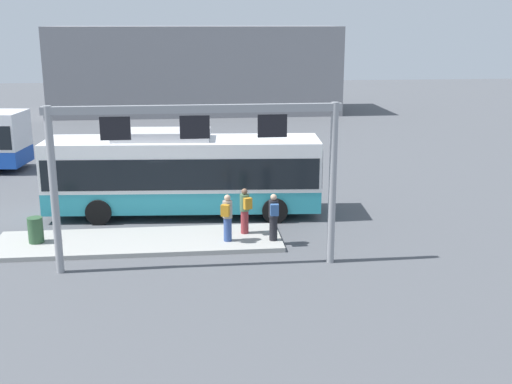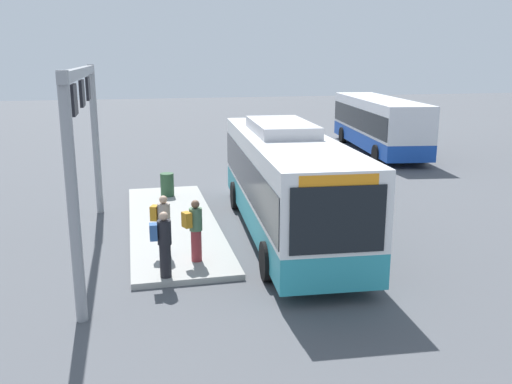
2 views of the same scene
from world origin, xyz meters
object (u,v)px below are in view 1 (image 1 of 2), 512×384
(bus_main, at_px, (183,171))
(person_waiting_mid, at_px, (227,217))
(person_boarding, at_px, (245,210))
(trash_bin, at_px, (36,230))
(person_waiting_near, at_px, (274,216))

(bus_main, bearing_deg, person_waiting_mid, -64.63)
(person_boarding, xyz_separation_m, trash_bin, (-7.29, -0.24, -0.44))
(person_waiting_near, bearing_deg, person_waiting_mid, 86.81)
(person_waiting_near, relative_size, person_waiting_mid, 1.00)
(person_waiting_near, distance_m, person_waiting_mid, 1.61)
(person_boarding, height_order, trash_bin, person_boarding)
(person_boarding, relative_size, trash_bin, 1.86)
(person_waiting_near, relative_size, trash_bin, 1.86)
(bus_main, xyz_separation_m, person_waiting_near, (3.12, -3.97, -0.76))
(bus_main, distance_m, person_boarding, 3.88)
(person_waiting_near, height_order, trash_bin, person_waiting_near)
(trash_bin, bearing_deg, person_boarding, 1.85)
(person_boarding, relative_size, person_waiting_near, 1.00)
(person_waiting_mid, height_order, trash_bin, person_waiting_mid)
(bus_main, relative_size, person_waiting_mid, 6.56)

